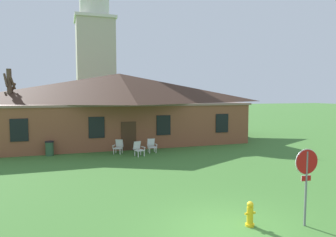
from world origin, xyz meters
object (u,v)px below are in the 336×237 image
stop_sign (306,172)px  trash_bin (49,148)px  lawn_chair_by_porch (118,146)px  lawn_chair_near_door (138,148)px  fire_hydrant (250,214)px  lawn_chair_left_end (152,145)px

stop_sign → trash_bin: (-8.12, 14.15, -1.23)m
lawn_chair_by_porch → lawn_chair_near_door: size_ratio=1.00×
fire_hydrant → stop_sign: bearing=-17.6°
lawn_chair_near_door → fire_hydrant: bearing=-85.8°
stop_sign → lawn_chair_near_door: 12.57m
stop_sign → fire_hydrant: 2.19m
lawn_chair_by_porch → fire_hydrant: size_ratio=1.21×
stop_sign → lawn_chair_near_door: bearing=101.5°
stop_sign → trash_bin: bearing=119.8°
stop_sign → lawn_chair_by_porch: (-3.63, 13.48, -1.22)m
trash_bin → lawn_chair_by_porch: bearing=-8.5°
stop_sign → fire_hydrant: stop_sign is taller
stop_sign → fire_hydrant: (-1.64, 0.52, -1.35)m
lawn_chair_by_porch → lawn_chair_near_door: same height
stop_sign → trash_bin: 16.36m
stop_sign → lawn_chair_left_end: stop_sign is taller
lawn_chair_by_porch → lawn_chair_near_door: 1.66m
lawn_chair_by_porch → lawn_chair_left_end: size_ratio=1.00×
lawn_chair_left_end → fire_hydrant: size_ratio=1.21×
stop_sign → lawn_chair_by_porch: stop_sign is taller
lawn_chair_left_end → trash_bin: 6.85m
stop_sign → lawn_chair_by_porch: size_ratio=2.55×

